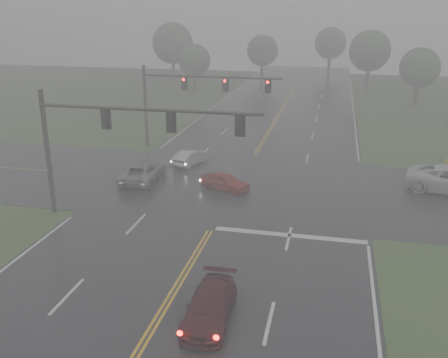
% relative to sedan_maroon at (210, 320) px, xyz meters
% --- Properties ---
extents(main_road, '(18.00, 160.00, 0.02)m').
position_rel_sedan_maroon_xyz_m(main_road, '(-2.10, 14.31, 0.00)').
color(main_road, black).
rests_on(main_road, ground).
extents(cross_street, '(120.00, 14.00, 0.02)m').
position_rel_sedan_maroon_xyz_m(cross_street, '(-2.10, 16.31, 0.00)').
color(cross_street, black).
rests_on(cross_street, ground).
extents(stop_bar, '(8.50, 0.50, 0.01)m').
position_rel_sedan_maroon_xyz_m(stop_bar, '(2.40, 8.71, 0.00)').
color(stop_bar, silver).
rests_on(stop_bar, ground).
extents(sedan_maroon, '(1.92, 4.42, 1.27)m').
position_rel_sedan_maroon_xyz_m(sedan_maroon, '(0.00, 0.00, 0.00)').
color(sedan_maroon, '#35090F').
rests_on(sedan_maroon, ground).
extents(sedan_red, '(3.81, 2.52, 1.20)m').
position_rel_sedan_maroon_xyz_m(sedan_red, '(-2.73, 15.17, 0.00)').
color(sedan_red, maroon).
rests_on(sedan_red, ground).
extents(sedan_silver, '(2.31, 3.94, 1.23)m').
position_rel_sedan_maroon_xyz_m(sedan_silver, '(-6.78, 20.40, 0.00)').
color(sedan_silver, '#9D9FA5').
rests_on(sedan_silver, ground).
extents(car_grey, '(2.72, 5.34, 1.44)m').
position_rel_sedan_maroon_xyz_m(car_grey, '(-9.03, 15.71, 0.00)').
color(car_grey, slate).
rests_on(car_grey, ground).
extents(signal_gantry_near, '(13.19, 0.33, 7.66)m').
position_rel_sedan_maroon_xyz_m(signal_gantry_near, '(-8.29, 8.95, 5.36)').
color(signal_gantry_near, black).
rests_on(signal_gantry_near, ground).
extents(signal_gantry_far, '(12.40, 0.37, 7.37)m').
position_rel_sedan_maroon_xyz_m(signal_gantry_far, '(-8.52, 25.14, 5.16)').
color(signal_gantry_far, black).
rests_on(signal_gantry_far, ground).
extents(tree_nw_a, '(4.84, 4.84, 7.11)m').
position_rel_sedan_maroon_xyz_m(tree_nw_a, '(-16.69, 56.62, 4.67)').
color(tree_nw_a, '#30271F').
rests_on(tree_nw_a, ground).
extents(tree_ne_a, '(6.19, 6.19, 9.09)m').
position_rel_sedan_maroon_xyz_m(tree_ne_a, '(8.93, 63.61, 5.97)').
color(tree_ne_a, '#30271F').
rests_on(tree_ne_a, ground).
extents(tree_n_mid, '(5.36, 5.36, 7.87)m').
position_rel_sedan_maroon_xyz_m(tree_n_mid, '(-8.51, 70.88, 5.17)').
color(tree_n_mid, '#30271F').
rests_on(tree_n_mid, ground).
extents(tree_e_near, '(5.07, 5.07, 7.45)m').
position_rel_sedan_maroon_xyz_m(tree_e_near, '(14.60, 51.77, 4.89)').
color(tree_e_near, '#30271F').
rests_on(tree_e_near, ground).
extents(tree_nw_b, '(6.75, 6.75, 9.92)m').
position_rel_sedan_maroon_xyz_m(tree_nw_b, '(-22.84, 65.18, 6.53)').
color(tree_nw_b, '#30271F').
rests_on(tree_nw_b, ground).
extents(tree_n_far, '(5.99, 5.99, 8.80)m').
position_rel_sedan_maroon_xyz_m(tree_n_far, '(2.68, 82.95, 5.78)').
color(tree_n_far, '#30271F').
rests_on(tree_n_far, ground).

